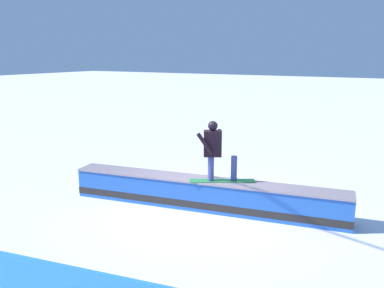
{
  "coord_description": "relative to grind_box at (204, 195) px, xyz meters",
  "views": [
    {
      "loc": [
        -4.17,
        7.91,
        3.59
      ],
      "look_at": [
        -0.21,
        0.96,
        1.79
      ],
      "focal_mm": 37.27,
      "sensor_mm": 36.0,
      "label": 1
    }
  ],
  "objects": [
    {
      "name": "ground_plane",
      "position": [
        0.0,
        0.0,
        -0.33
      ],
      "size": [
        120.0,
        120.0,
        0.0
      ],
      "primitive_type": "plane",
      "color": "white"
    },
    {
      "name": "grind_box",
      "position": [
        0.0,
        0.0,
        0.0
      ],
      "size": [
        6.63,
        1.76,
        0.73
      ],
      "color": "blue",
      "rests_on": "ground_plane"
    },
    {
      "name": "snowboarder",
      "position": [
        -0.28,
        0.01,
        1.16
      ],
      "size": [
        1.45,
        0.98,
        1.41
      ],
      "color": "#2D8846",
      "rests_on": "grind_box"
    }
  ]
}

